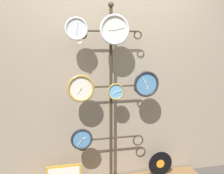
% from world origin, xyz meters
% --- Properties ---
extents(shop_wall, '(4.40, 0.04, 2.80)m').
position_xyz_m(shop_wall, '(0.00, 0.57, 1.40)').
color(shop_wall, gray).
rests_on(shop_wall, ground_plane).
extents(display_stand, '(0.79, 0.41, 2.10)m').
position_xyz_m(display_stand, '(0.00, 0.41, 0.65)').
color(display_stand, '#382D1E').
rests_on(display_stand, ground_plane).
extents(clock_top_left, '(0.24, 0.04, 0.24)m').
position_xyz_m(clock_top_left, '(-0.38, 0.33, 1.81)').
color(clock_top_left, silver).
extents(clock_top_center, '(0.32, 0.04, 0.32)m').
position_xyz_m(clock_top_center, '(0.02, 0.32, 1.81)').
color(clock_top_center, silver).
extents(clock_middle_left, '(0.29, 0.04, 0.29)m').
position_xyz_m(clock_middle_left, '(-0.35, 0.33, 1.20)').
color(clock_middle_left, silver).
extents(clock_middle_center, '(0.19, 0.04, 0.19)m').
position_xyz_m(clock_middle_center, '(0.04, 0.34, 1.14)').
color(clock_middle_center, '#60A8DB').
extents(clock_middle_right, '(0.29, 0.04, 0.29)m').
position_xyz_m(clock_middle_right, '(0.38, 0.30, 1.22)').
color(clock_middle_right, '#4C84B2').
extents(clock_bottom_left, '(0.24, 0.04, 0.24)m').
position_xyz_m(clock_bottom_left, '(-0.35, 0.33, 0.63)').
color(clock_bottom_left, '#4C84B2').
extents(vinyl_record, '(0.30, 0.01, 0.30)m').
position_xyz_m(vinyl_record, '(0.61, 0.38, 0.21)').
color(vinyl_record, black).
rests_on(vinyl_record, low_shelf).
extents(price_tag_upper, '(0.04, 0.00, 0.03)m').
position_xyz_m(price_tag_upper, '(-0.35, 0.33, 1.68)').
color(price_tag_upper, white).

